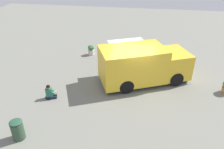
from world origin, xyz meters
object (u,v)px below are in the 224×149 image
Objects in this scene: person_customer at (50,93)px; planter_flowering_near at (91,50)px; trash_bin at (18,130)px; food_truck at (143,66)px.

planter_flowering_near is (-5.97, 0.85, 0.06)m from person_customer.
planter_flowering_near is at bearing 173.75° from trash_bin.
food_truck is 7.59m from trash_bin.
person_customer is at bearing 177.38° from trash_bin.
person_customer is at bearing -8.09° from planter_flowering_near.
food_truck is 5.30m from planter_flowering_near.
trash_bin reaches higher than person_customer.
food_truck is at bearing 50.34° from planter_flowering_near.
planter_flowering_near is 9.06m from trash_bin.
food_truck is at bearing 138.30° from trash_bin.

